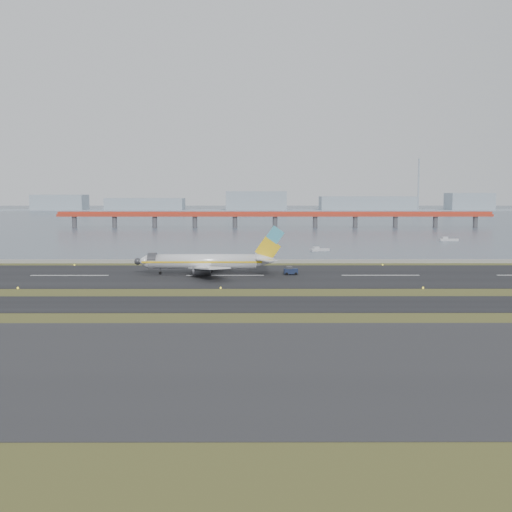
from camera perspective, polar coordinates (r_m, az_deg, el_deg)
The scene contains 12 objects.
ground at distance 135.19m, azimuth -3.33°, elevation -3.42°, with size 1000.00×1000.00×0.00m, color #304217.
apron_strip at distance 81.49m, azimuth -5.47°, elevation -9.55°, with size 1000.00×50.00×0.10m, color #2A2A2C.
taxiway_strip at distance 123.37m, azimuth -3.63°, elevation -4.29°, with size 1000.00×18.00×0.10m, color black.
runway_strip at distance 164.83m, azimuth -2.76°, elevation -1.75°, with size 1000.00×45.00×0.10m, color black.
seawall at distance 194.54m, azimuth -2.36°, elevation -0.46°, with size 1000.00×2.50×1.00m, color gray.
bay_water at distance 593.70m, azimuth -0.89°, elevation 3.66°, with size 1400.00×800.00×1.30m, color #4A596A.
red_pier at distance 383.73m, azimuth 1.71°, elevation 3.61°, with size 260.00×5.00×10.20m.
far_shoreline at distance 753.45m, azimuth 0.30°, elevation 4.56°, with size 1400.00×80.00×60.50m.
airliner at distance 166.79m, azimuth -4.28°, elevation -0.49°, with size 38.52×32.89×12.80m.
pushback_tug at distance 166.31m, azimuth 3.08°, elevation -1.32°, with size 3.68×2.35×2.26m.
workboat_near at distance 234.27m, azimuth 5.64°, elevation 0.57°, with size 7.22×4.31×1.67m.
workboat_far at distance 292.95m, azimuth 16.71°, elevation 1.41°, with size 8.03×2.62×1.94m.
Camera 1 is at (7.42, -133.26, 21.50)m, focal length 45.00 mm.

